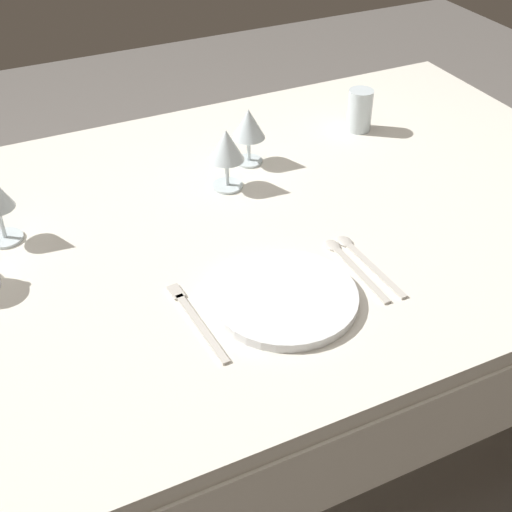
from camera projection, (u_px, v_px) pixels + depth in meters
ground_plane at (243, 442)px, 1.90m from camera, size 6.00×6.00×0.00m
dining_table at (239, 251)px, 1.50m from camera, size 1.80×1.11×0.74m
dinner_plate at (285, 297)px, 1.24m from camera, size 0.27×0.27×0.02m
fork_outer at (195, 318)px, 1.21m from camera, size 0.03×0.23×0.00m
spoon_soup at (349, 262)px, 1.33m from camera, size 0.03×0.21×0.01m
spoon_dessert at (362, 258)px, 1.35m from camera, size 0.03×0.22×0.01m
wine_glass_centre at (249, 126)px, 1.59m from camera, size 0.08×0.08×0.14m
wine_glass_right at (226, 148)px, 1.50m from camera, size 0.08×0.08×0.14m
drink_tumbler at (360, 110)px, 1.75m from camera, size 0.06×0.06×0.11m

